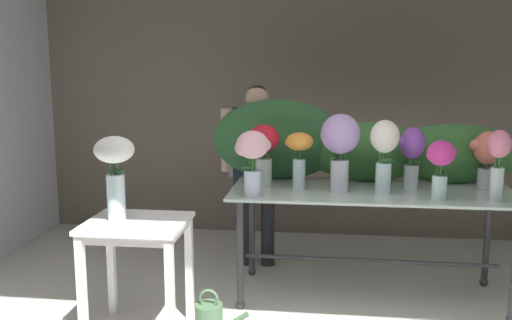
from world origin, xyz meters
TOP-DOWN VIEW (x-y plane):
  - ground_plane at (0.00, 1.73)m, footprint 7.60×7.60m
  - wall_back at (0.00, 3.45)m, footprint 5.80×0.12m
  - display_table_glass at (0.47, 1.81)m, footprint 2.10×0.86m
  - side_table_white at (-1.09, 1.05)m, footprint 0.65×0.56m
  - florist at (-0.47, 2.39)m, footprint 0.63×0.24m
  - foliage_backdrop at (0.34, 2.12)m, footprint 2.44×0.26m
  - vase_lilac_stock at (0.22, 1.72)m, footprint 0.29×0.28m
  - vase_magenta_peonies at (0.90, 1.55)m, footprint 0.21×0.19m
  - vase_crimson_hydrangea at (-0.35, 1.83)m, footprint 0.26×0.24m
  - vase_violet_tulips at (0.75, 1.85)m, footprint 0.20×0.18m
  - vase_coral_roses at (1.32, 1.96)m, footprint 0.24×0.21m
  - vase_rosy_anemones at (1.27, 1.55)m, footprint 0.16×0.16m
  - vase_ivory_dahlias at (0.53, 1.68)m, footprint 0.21×0.21m
  - vase_sunset_snapdragons at (-0.08, 1.76)m, footprint 0.21×0.21m
  - vase_blush_lilies at (-0.39, 1.49)m, footprint 0.25×0.23m
  - vase_white_roses_tall at (-1.23, 1.05)m, footprint 0.26×0.26m

SIDE VIEW (x-z plane):
  - ground_plane at x=0.00m, z-range 0.00..0.00m
  - side_table_white at x=-1.09m, z-range 0.27..1.03m
  - display_table_glass at x=0.47m, z-range 0.29..1.14m
  - florist at x=-0.47m, z-range 0.19..1.79m
  - vase_coral_roses at x=1.32m, z-range 0.88..1.32m
  - vase_magenta_peonies at x=0.90m, z-range 0.90..1.31m
  - foliage_backdrop at x=0.34m, z-range 0.79..1.44m
  - vase_sunset_snapdragons at x=-0.08m, z-range 0.90..1.33m
  - vase_violet_tulips at x=0.75m, z-range 0.89..1.35m
  - vase_white_roses_tall at x=-1.23m, z-range 0.84..1.40m
  - vase_rosy_anemones at x=1.27m, z-range 0.88..1.37m
  - vase_crimson_hydrangea at x=-0.35m, z-range 0.90..1.37m
  - vase_blush_lilies at x=-0.39m, z-range 0.91..1.37m
  - vase_ivory_dahlias at x=0.53m, z-range 0.90..1.44m
  - vase_lilac_stock at x=0.22m, z-range 0.92..1.50m
  - wall_back at x=0.00m, z-range 0.00..2.98m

